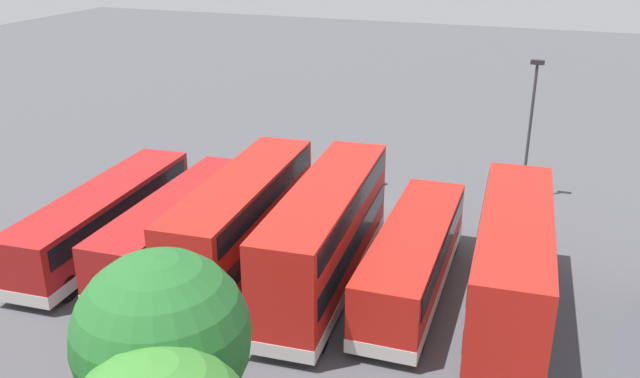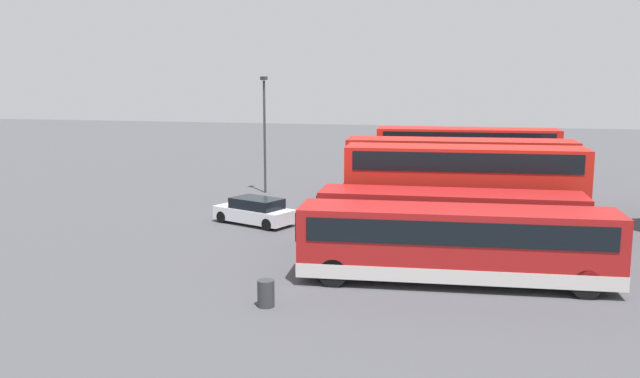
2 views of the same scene
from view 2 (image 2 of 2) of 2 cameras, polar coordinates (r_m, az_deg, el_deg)
ground_plane at (r=37.86m, az=-3.74°, el=-2.70°), size 140.00×140.00×0.00m
bus_double_decker_near_end at (r=45.02m, az=11.94°, el=2.25°), size 3.31×11.48×4.55m
bus_single_deck_second at (r=41.24m, az=10.38°, el=0.48°), size 2.88×11.13×2.95m
bus_double_decker_third at (r=37.60m, az=11.34°, el=0.85°), size 3.40×12.11×4.55m
bus_double_decker_fourth at (r=34.00m, az=11.72°, el=-0.09°), size 3.33×11.50×4.55m
bus_single_deck_fifth at (r=30.66m, az=10.63°, el=-2.68°), size 3.07×11.48×2.95m
bus_single_deck_sixth at (r=27.04m, az=11.14°, el=-4.35°), size 3.37×12.21×2.95m
box_truck_blue at (r=51.99m, az=11.74°, el=2.40°), size 2.71×7.56×3.20m
car_hatchback_silver at (r=37.22m, az=-5.38°, el=-1.83°), size 3.39×4.76×1.43m
lamp_post_tall at (r=46.39m, az=-4.59°, el=5.26°), size 0.70×0.30×7.77m
waste_bin_yellow at (r=24.36m, az=-4.48°, el=-8.57°), size 0.60×0.60×0.95m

